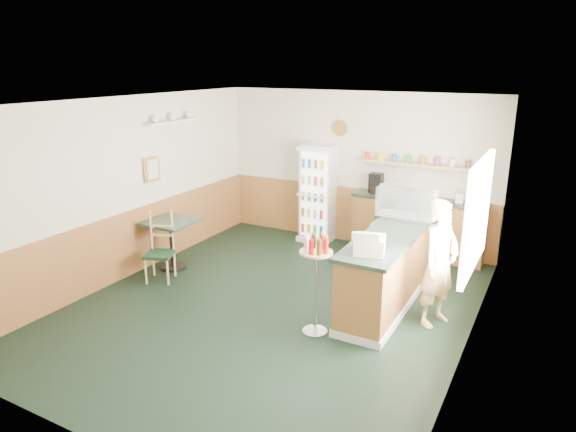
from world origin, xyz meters
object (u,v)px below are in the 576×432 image
Objects in this scene: display_case at (407,203)px; shopkeeper at (439,263)px; cafe_table at (172,235)px; condiment_stand at (316,270)px; drinks_fridge at (318,194)px; cafe_chair at (163,245)px; cash_register at (370,245)px.

shopkeeper is (0.70, -0.96, -0.44)m from display_case.
display_case is 1.04× the size of cafe_table.
display_case is 2.02m from condiment_stand.
cafe_chair is at bearing -115.07° from drinks_fridge.
drinks_fridge is 2.14× the size of display_case.
drinks_fridge is 3.03m from cafe_chair.
cafe_chair is (-3.95, -0.54, -0.26)m from shopkeeper.
shopkeeper reaches higher than condiment_stand.
cash_register is 0.96m from shopkeeper.
drinks_fridge is 3.45m from shopkeeper.
shopkeeper is 1.54× the size of cafe_chair.
shopkeeper is 1.54m from condiment_stand.
cafe_table is (-2.87, 0.78, -0.26)m from condiment_stand.
drinks_fridge is 2.21× the size of cafe_table.
display_case is at bearing 2.05° from cafe_chair.
shopkeeper is (0.70, 0.58, -0.31)m from cash_register.
condiment_stand is at bearing -105.46° from display_case.
cafe_table is (-1.43, -2.34, -0.32)m from drinks_fridge.
shopkeeper reaches higher than cafe_table.
drinks_fridge is at bearing 148.34° from display_case.
condiment_stand is at bearing -15.09° from cafe_table.
condiment_stand is (-0.53, -1.90, -0.42)m from display_case.
cafe_chair is at bearing 164.65° from cash_register.
drinks_fridge reaches higher than cafe_chair.
display_case reaches higher than cash_register.
display_case is 2.26× the size of cash_register.
display_case is at bearing 74.54° from condiment_stand.
condiment_stand is at bearing -31.06° from cafe_chair.
drinks_fridge is at bearing 42.06° from cafe_chair.
shopkeeper is at bearing 25.10° from cash_register.
cafe_table is (-3.40, -1.12, -0.68)m from display_case.
cash_register is 0.35× the size of cafe_chair.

